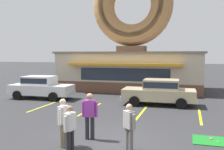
{
  "coord_description": "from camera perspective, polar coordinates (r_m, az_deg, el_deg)",
  "views": [
    {
      "loc": [
        2.85,
        -8.88,
        3.17
      ],
      "look_at": [
        -1.26,
        5.0,
        2.0
      ],
      "focal_mm": 42.0,
      "sensor_mm": 36.0,
      "label": 1
    }
  ],
  "objects": [
    {
      "name": "ground_plane",
      "position": [
        9.85,
        -1.25,
        -14.16
      ],
      "size": [
        160.0,
        160.0,
        0.0
      ],
      "primitive_type": "plane",
      "color": "#2D2D30"
    },
    {
      "name": "donut_shop_building",
      "position": [
        23.36,
        4.31,
        6.01
      ],
      "size": [
        12.3,
        6.75,
        10.96
      ],
      "color": "brown",
      "rests_on": "ground"
    },
    {
      "name": "mini_donut_mid_right",
      "position": [
        10.6,
        20.73,
        -12.8
      ],
      "size": [
        0.13,
        0.13,
        0.04
      ],
      "primitive_type": "torus",
      "color": "#D8667F",
      "rests_on": "putting_mat"
    },
    {
      "name": "golf_ball",
      "position": [
        10.35,
        22.07,
        -13.25
      ],
      "size": [
        0.04,
        0.04,
        0.04
      ],
      "primitive_type": "sphere",
      "color": "white",
      "rests_on": "putting_mat"
    },
    {
      "name": "car_white",
      "position": [
        19.22,
        -15.26,
        -2.41
      ],
      "size": [
        4.61,
        2.09,
        1.6
      ],
      "color": "silver",
      "rests_on": "ground"
    },
    {
      "name": "car_champagne",
      "position": [
        16.47,
        10.31,
        -3.47
      ],
      "size": [
        4.61,
        2.08,
        1.6
      ],
      "color": "#BCAD89",
      "rests_on": "ground"
    },
    {
      "name": "pedestrian_blue_sweater_man",
      "position": [
        9.18,
        -10.63,
        -9.66
      ],
      "size": [
        0.26,
        0.6,
        1.66
      ],
      "color": "#7F7056",
      "rests_on": "ground"
    },
    {
      "name": "pedestrian_hooded_kid",
      "position": [
        8.58,
        -9.14,
        -11.15
      ],
      "size": [
        0.28,
        0.59,
        1.54
      ],
      "color": "#232328",
      "rests_on": "ground"
    },
    {
      "name": "pedestrian_leather_jacket_man",
      "position": [
        8.67,
        3.76,
        -10.86
      ],
      "size": [
        0.47,
        0.43,
        1.56
      ],
      "color": "slate",
      "rests_on": "ground"
    },
    {
      "name": "pedestrian_clipboard_woman",
      "position": [
        9.81,
        -4.87,
        -8.39
      ],
      "size": [
        0.59,
        0.3,
        1.73
      ],
      "color": "#232328",
      "rests_on": "ground"
    },
    {
      "name": "trash_bin",
      "position": [
        20.56,
        18.25,
        -3.08
      ],
      "size": [
        0.57,
        0.57,
        0.97
      ],
      "color": "#51565B",
      "rests_on": "ground"
    },
    {
      "name": "parking_stripe_far_left",
      "position": [
        16.54,
        -14.56,
        -6.57
      ],
      "size": [
        0.12,
        3.6,
        0.01
      ],
      "primitive_type": "cube",
      "color": "yellow",
      "rests_on": "ground"
    },
    {
      "name": "parking_stripe_left",
      "position": [
        15.23,
        -4.76,
        -7.4
      ],
      "size": [
        0.12,
        3.6,
        0.01
      ],
      "primitive_type": "cube",
      "color": "yellow",
      "rests_on": "ground"
    },
    {
      "name": "parking_stripe_mid_left",
      "position": [
        14.44,
        6.52,
        -8.08
      ],
      "size": [
        0.12,
        3.6,
        0.01
      ],
      "primitive_type": "cube",
      "color": "yellow",
      "rests_on": "ground"
    },
    {
      "name": "parking_stripe_centre",
      "position": [
        14.25,
        18.63,
        -8.47
      ],
      "size": [
        0.12,
        3.6,
        0.01
      ],
      "primitive_type": "cube",
      "color": "yellow",
      "rests_on": "ground"
    }
  ]
}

